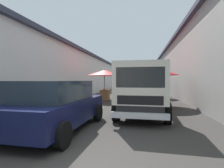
% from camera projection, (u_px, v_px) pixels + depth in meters
% --- Properties ---
extents(ground, '(90.00, 90.00, 0.00)m').
position_uv_depth(ground, '(128.00, 96.00, 16.23)').
color(ground, '#33302D').
extents(building_left_whitewash, '(49.80, 7.50, 4.17)m').
position_uv_depth(building_left_whitewash, '(63.00, 74.00, 19.68)').
color(building_left_whitewash, silver).
rests_on(building_left_whitewash, ground).
extents(building_right_concrete, '(49.80, 7.50, 5.10)m').
position_uv_depth(building_right_concrete, '(207.00, 69.00, 17.10)').
color(building_right_concrete, gray).
rests_on(building_right_concrete, ground).
extents(fruit_stall_near_right, '(2.60, 2.60, 2.30)m').
position_uv_depth(fruit_stall_near_right, '(105.00, 75.00, 12.96)').
color(fruit_stall_near_right, '#9E9EA3').
rests_on(fruit_stall_near_right, ground).
extents(fruit_stall_mid_lane, '(2.45, 2.45, 2.10)m').
position_uv_depth(fruit_stall_mid_lane, '(152.00, 79.00, 14.80)').
color(fruit_stall_mid_lane, '#9E9EA3').
rests_on(fruit_stall_mid_lane, ground).
extents(fruit_stall_far_right, '(2.86, 2.86, 2.31)m').
position_uv_depth(fruit_stall_far_right, '(153.00, 74.00, 10.22)').
color(fruit_stall_far_right, '#9E9EA3').
rests_on(fruit_stall_far_right, ground).
extents(fruit_stall_near_left, '(2.42, 2.42, 2.35)m').
position_uv_depth(fruit_stall_near_left, '(147.00, 77.00, 18.85)').
color(fruit_stall_near_left, '#9E9EA3').
rests_on(fruit_stall_near_left, ground).
extents(hatchback_car, '(3.97, 2.03, 1.45)m').
position_uv_depth(hatchback_car, '(56.00, 105.00, 5.21)').
color(hatchback_car, '#0F1438').
rests_on(hatchback_car, ground).
extents(delivery_truck, '(5.00, 2.15, 2.08)m').
position_uv_depth(delivery_truck, '(142.00, 91.00, 6.78)').
color(delivery_truck, black).
rests_on(delivery_truck, ground).
extents(vendor_by_crates, '(0.52, 0.42, 1.55)m').
position_uv_depth(vendor_by_crates, '(118.00, 87.00, 16.12)').
color(vendor_by_crates, navy).
rests_on(vendor_by_crates, ground).
extents(vendor_in_shade, '(0.37, 0.61, 1.65)m').
position_uv_depth(vendor_in_shade, '(154.00, 85.00, 19.91)').
color(vendor_in_shade, '#665B4C').
rests_on(vendor_in_shade, ground).
extents(parked_scooter, '(1.68, 0.52, 1.14)m').
position_uv_depth(parked_scooter, '(89.00, 92.00, 15.16)').
color(parked_scooter, black).
rests_on(parked_scooter, ground).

